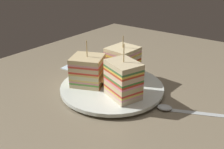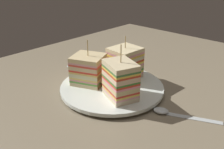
# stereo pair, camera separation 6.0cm
# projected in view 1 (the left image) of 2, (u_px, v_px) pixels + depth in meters

# --- Properties ---
(ground_plane) EXTENTS (1.21, 0.88, 0.02)m
(ground_plane) POSITION_uv_depth(u_px,v_px,m) (112.00, 94.00, 0.62)
(ground_plane) COLOR #81745B
(plate) EXTENTS (0.26, 0.26, 0.02)m
(plate) POSITION_uv_depth(u_px,v_px,m) (112.00, 87.00, 0.61)
(plate) COLOR white
(plate) RESTS_ON ground_plane
(sandwich_wedge_0) EXTENTS (0.08, 0.07, 0.11)m
(sandwich_wedge_0) POSITION_uv_depth(u_px,v_px,m) (122.00, 62.00, 0.64)
(sandwich_wedge_0) COLOR beige
(sandwich_wedge_0) RESTS_ON plate
(sandwich_wedge_1) EXTENTS (0.09, 0.10, 0.11)m
(sandwich_wedge_1) POSITION_uv_depth(u_px,v_px,m) (88.00, 70.00, 0.61)
(sandwich_wedge_1) COLOR beige
(sandwich_wedge_1) RESTS_ON plate
(sandwich_wedge_2) EXTENTS (0.08, 0.09, 0.13)m
(sandwich_wedge_2) POSITION_uv_depth(u_px,v_px,m) (123.00, 80.00, 0.54)
(sandwich_wedge_2) COLOR beige
(sandwich_wedge_2) RESTS_ON plate
(chip_pile) EXTENTS (0.07, 0.08, 0.02)m
(chip_pile) POSITION_uv_depth(u_px,v_px,m) (108.00, 80.00, 0.62)
(chip_pile) COLOR #E5B458
(chip_pile) RESTS_ON plate
(salad_garnish) EXTENTS (0.06, 0.06, 0.01)m
(salad_garnish) POSITION_uv_depth(u_px,v_px,m) (94.00, 70.00, 0.69)
(salad_garnish) COLOR #427D2E
(salad_garnish) RESTS_ON plate
(spoon) EXTENTS (0.08, 0.14, 0.01)m
(spoon) POSITION_uv_depth(u_px,v_px,m) (174.00, 109.00, 0.53)
(spoon) COLOR silver
(spoon) RESTS_ON ground_plane
(napkin) EXTENTS (0.14, 0.15, 0.01)m
(napkin) POSITION_uv_depth(u_px,v_px,m) (90.00, 65.00, 0.76)
(napkin) COLOR white
(napkin) RESTS_ON ground_plane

